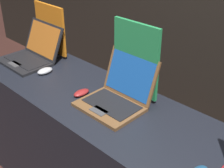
{
  "coord_description": "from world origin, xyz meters",
  "views": [
    {
      "loc": [
        1.08,
        -0.78,
        1.96
      ],
      "look_at": [
        0.01,
        0.31,
        1.12
      ],
      "focal_mm": 50.0,
      "sensor_mm": 36.0,
      "label": 1
    }
  ],
  "objects_px": {
    "laptop_middle": "(118,94)",
    "mouse_middle": "(81,93)",
    "mouse_front": "(45,71)",
    "promo_stand_middle": "(136,62)",
    "laptop_front": "(32,53)",
    "promo_stand_front": "(51,31)"
  },
  "relations": [
    {
      "from": "laptop_front",
      "to": "mouse_front",
      "type": "bearing_deg",
      "value": -13.23
    },
    {
      "from": "mouse_front",
      "to": "promo_stand_front",
      "type": "xyz_separation_m",
      "value": [
        -0.25,
        0.24,
        0.17
      ]
    },
    {
      "from": "mouse_front",
      "to": "laptop_middle",
      "type": "distance_m",
      "value": 0.64
    },
    {
      "from": "laptop_front",
      "to": "mouse_middle",
      "type": "height_order",
      "value": "laptop_front"
    },
    {
      "from": "promo_stand_middle",
      "to": "mouse_front",
      "type": "bearing_deg",
      "value": -161.07
    },
    {
      "from": "mouse_front",
      "to": "promo_stand_middle",
      "type": "height_order",
      "value": "promo_stand_middle"
    },
    {
      "from": "laptop_front",
      "to": "promo_stand_front",
      "type": "bearing_deg",
      "value": 90.0
    },
    {
      "from": "promo_stand_front",
      "to": "laptop_middle",
      "type": "relative_size",
      "value": 1.08
    },
    {
      "from": "mouse_front",
      "to": "promo_stand_front",
      "type": "bearing_deg",
      "value": 135.17
    },
    {
      "from": "promo_stand_front",
      "to": "laptop_middle",
      "type": "xyz_separation_m",
      "value": [
        0.88,
        -0.18,
        -0.12
      ]
    },
    {
      "from": "laptop_middle",
      "to": "laptop_front",
      "type": "bearing_deg",
      "value": -179.31
    },
    {
      "from": "laptop_front",
      "to": "promo_stand_middle",
      "type": "height_order",
      "value": "promo_stand_middle"
    },
    {
      "from": "laptop_front",
      "to": "laptop_middle",
      "type": "distance_m",
      "value": 0.88
    },
    {
      "from": "mouse_front",
      "to": "promo_stand_middle",
      "type": "bearing_deg",
      "value": 18.93
    },
    {
      "from": "mouse_front",
      "to": "mouse_middle",
      "type": "relative_size",
      "value": 1.04
    },
    {
      "from": "promo_stand_front",
      "to": "promo_stand_middle",
      "type": "distance_m",
      "value": 0.89
    },
    {
      "from": "mouse_front",
      "to": "promo_stand_front",
      "type": "relative_size",
      "value": 0.29
    },
    {
      "from": "laptop_front",
      "to": "mouse_middle",
      "type": "relative_size",
      "value": 3.49
    },
    {
      "from": "mouse_front",
      "to": "promo_stand_middle",
      "type": "distance_m",
      "value": 0.71
    },
    {
      "from": "laptop_middle",
      "to": "mouse_middle",
      "type": "relative_size",
      "value": 3.28
    },
    {
      "from": "mouse_middle",
      "to": "promo_stand_middle",
      "type": "xyz_separation_m",
      "value": [
        0.23,
        0.23,
        0.2
      ]
    },
    {
      "from": "laptop_front",
      "to": "laptop_middle",
      "type": "xyz_separation_m",
      "value": [
        0.88,
        0.01,
        0.0
      ]
    }
  ]
}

